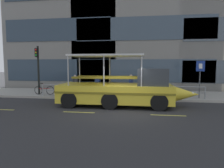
{
  "coord_description": "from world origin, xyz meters",
  "views": [
    {
      "loc": [
        0.9,
        -11.19,
        2.57
      ],
      "look_at": [
        -0.99,
        2.15,
        1.3
      ],
      "focal_mm": 31.32,
      "sensor_mm": 36.0,
      "label": 1
    }
  ],
  "objects_px": {
    "pedestrian_near_stern": "(75,82)",
    "leaned_bicycle": "(44,90)",
    "pedestrian_mid_right": "(98,83)",
    "traffic_light_pole": "(38,65)",
    "parking_sign": "(200,73)",
    "pedestrian_mid_left": "(131,83)",
    "duck_tour_boat": "(123,90)",
    "pedestrian_near_bow": "(162,83)"
  },
  "relations": [
    {
      "from": "leaned_bicycle",
      "to": "traffic_light_pole",
      "type": "bearing_deg",
      "value": 171.19
    },
    {
      "from": "leaned_bicycle",
      "to": "parking_sign",
      "type": "bearing_deg",
      "value": -0.12
    },
    {
      "from": "parking_sign",
      "to": "pedestrian_mid_left",
      "type": "relative_size",
      "value": 1.65
    },
    {
      "from": "leaned_bicycle",
      "to": "pedestrian_near_bow",
      "type": "bearing_deg",
      "value": 5.23
    },
    {
      "from": "traffic_light_pole",
      "to": "pedestrian_mid_left",
      "type": "xyz_separation_m",
      "value": [
        7.64,
        0.75,
        -1.42
      ]
    },
    {
      "from": "leaned_bicycle",
      "to": "duck_tour_boat",
      "type": "bearing_deg",
      "value": -22.0
    },
    {
      "from": "pedestrian_mid_right",
      "to": "traffic_light_pole",
      "type": "bearing_deg",
      "value": -178.82
    },
    {
      "from": "pedestrian_mid_right",
      "to": "leaned_bicycle",
      "type": "bearing_deg",
      "value": -177.62
    },
    {
      "from": "traffic_light_pole",
      "to": "duck_tour_boat",
      "type": "xyz_separation_m",
      "value": [
        7.29,
        -2.81,
        -1.56
      ]
    },
    {
      "from": "pedestrian_mid_right",
      "to": "pedestrian_near_stern",
      "type": "xyz_separation_m",
      "value": [
        -2.21,
        0.96,
        -0.03
      ]
    },
    {
      "from": "pedestrian_mid_left",
      "to": "pedestrian_mid_right",
      "type": "height_order",
      "value": "pedestrian_mid_left"
    },
    {
      "from": "pedestrian_near_stern",
      "to": "leaned_bicycle",
      "type": "bearing_deg",
      "value": -153.29
    },
    {
      "from": "pedestrian_near_stern",
      "to": "duck_tour_boat",
      "type": "bearing_deg",
      "value": -40.82
    },
    {
      "from": "traffic_light_pole",
      "to": "pedestrian_near_stern",
      "type": "distance_m",
      "value": 3.34
    },
    {
      "from": "duck_tour_boat",
      "to": "pedestrian_near_stern",
      "type": "xyz_separation_m",
      "value": [
        -4.48,
        3.87,
        0.08
      ]
    },
    {
      "from": "leaned_bicycle",
      "to": "pedestrian_mid_left",
      "type": "relative_size",
      "value": 1.05
    },
    {
      "from": "parking_sign",
      "to": "duck_tour_boat",
      "type": "height_order",
      "value": "duck_tour_boat"
    },
    {
      "from": "parking_sign",
      "to": "pedestrian_near_stern",
      "type": "distance_m",
      "value": 10.03
    },
    {
      "from": "parking_sign",
      "to": "duck_tour_boat",
      "type": "bearing_deg",
      "value": -153.57
    },
    {
      "from": "pedestrian_near_bow",
      "to": "pedestrian_mid_right",
      "type": "relative_size",
      "value": 1.03
    },
    {
      "from": "traffic_light_pole",
      "to": "leaned_bicycle",
      "type": "height_order",
      "value": "traffic_light_pole"
    },
    {
      "from": "pedestrian_mid_left",
      "to": "pedestrian_mid_right",
      "type": "xyz_separation_m",
      "value": [
        -2.63,
        -0.65,
        -0.02
      ]
    },
    {
      "from": "pedestrian_near_stern",
      "to": "pedestrian_mid_right",
      "type": "bearing_deg",
      "value": -23.46
    },
    {
      "from": "parking_sign",
      "to": "pedestrian_near_stern",
      "type": "height_order",
      "value": "parking_sign"
    },
    {
      "from": "duck_tour_boat",
      "to": "pedestrian_mid_right",
      "type": "height_order",
      "value": "duck_tour_boat"
    },
    {
      "from": "pedestrian_near_bow",
      "to": "pedestrian_near_stern",
      "type": "height_order",
      "value": "pedestrian_near_bow"
    },
    {
      "from": "pedestrian_mid_right",
      "to": "pedestrian_near_stern",
      "type": "distance_m",
      "value": 2.4
    },
    {
      "from": "duck_tour_boat",
      "to": "traffic_light_pole",
      "type": "bearing_deg",
      "value": 158.91
    },
    {
      "from": "traffic_light_pole",
      "to": "duck_tour_boat",
      "type": "bearing_deg",
      "value": -21.09
    },
    {
      "from": "traffic_light_pole",
      "to": "parking_sign",
      "type": "xyz_separation_m",
      "value": [
        12.73,
        -0.11,
        -0.57
      ]
    },
    {
      "from": "parking_sign",
      "to": "pedestrian_near_bow",
      "type": "xyz_separation_m",
      "value": [
        -2.63,
        0.9,
        -0.85
      ]
    },
    {
      "from": "pedestrian_near_bow",
      "to": "pedestrian_mid_right",
      "type": "height_order",
      "value": "pedestrian_near_bow"
    },
    {
      "from": "pedestrian_near_stern",
      "to": "parking_sign",
      "type": "bearing_deg",
      "value": -6.72
    },
    {
      "from": "leaned_bicycle",
      "to": "pedestrian_near_stern",
      "type": "distance_m",
      "value": 2.61
    },
    {
      "from": "leaned_bicycle",
      "to": "pedestrian_near_stern",
      "type": "bearing_deg",
      "value": 26.71
    },
    {
      "from": "parking_sign",
      "to": "pedestrian_near_bow",
      "type": "height_order",
      "value": "parking_sign"
    },
    {
      "from": "parking_sign",
      "to": "leaned_bicycle",
      "type": "xyz_separation_m",
      "value": [
        -12.19,
        0.03,
        -1.48
      ]
    },
    {
      "from": "traffic_light_pole",
      "to": "duck_tour_boat",
      "type": "relative_size",
      "value": 0.45
    },
    {
      "from": "traffic_light_pole",
      "to": "pedestrian_mid_right",
      "type": "xyz_separation_m",
      "value": [
        5.01,
        0.1,
        -1.45
      ]
    },
    {
      "from": "traffic_light_pole",
      "to": "pedestrian_mid_left",
      "type": "height_order",
      "value": "traffic_light_pole"
    },
    {
      "from": "pedestrian_near_bow",
      "to": "leaned_bicycle",
      "type": "bearing_deg",
      "value": -174.77
    },
    {
      "from": "traffic_light_pole",
      "to": "pedestrian_near_bow",
      "type": "height_order",
      "value": "traffic_light_pole"
    }
  ]
}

